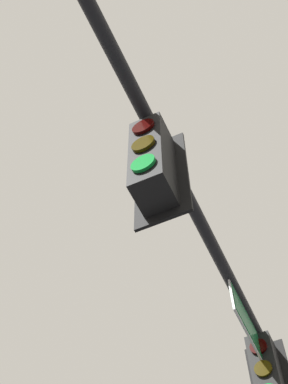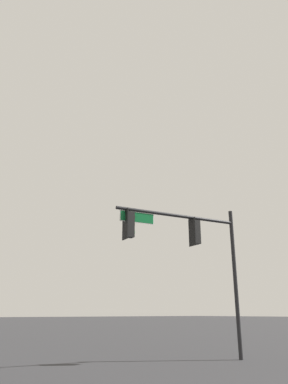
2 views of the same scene
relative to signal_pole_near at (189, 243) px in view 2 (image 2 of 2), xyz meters
The scene contains 1 object.
signal_pole_near is the anchor object (origin of this frame).
Camera 2 is at (8.81, 3.69, 1.97)m, focal length 35.00 mm.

